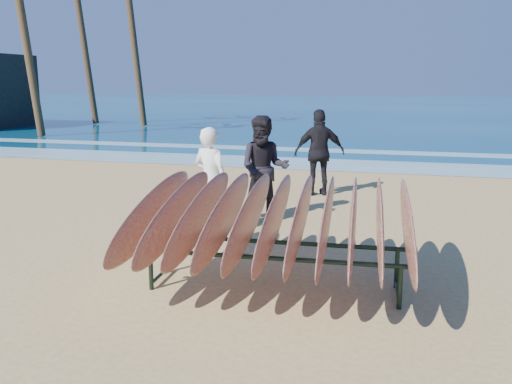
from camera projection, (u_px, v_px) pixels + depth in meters
ground at (240, 273)px, 7.25m from camera, size 120.00×120.00×0.00m
ocean at (386, 105)px, 59.26m from camera, size 160.00×160.00×0.00m
foam_near at (334, 165)px, 16.71m from camera, size 160.00×160.00×0.00m
foam_far at (346, 151)px, 20.02m from camera, size 160.00×160.00×0.00m
surfboard_rack at (275, 219)px, 6.53m from camera, size 3.36×3.10×1.41m
person_white at (211, 180)px, 9.12m from camera, size 0.75×0.60×1.78m
person_dark_a at (264, 169)px, 9.86m from camera, size 1.04×0.87×1.92m
person_dark_b at (319, 153)px, 12.09m from camera, size 1.22×0.83×1.93m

